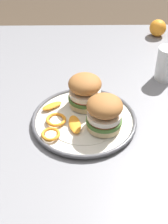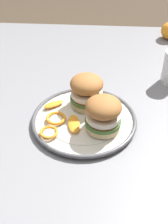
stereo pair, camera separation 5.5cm
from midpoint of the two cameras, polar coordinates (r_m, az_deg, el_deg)
The scene contains 8 objects.
dining_table at distance 0.95m, azimuth -1.68°, elevation -8.21°, with size 1.47×0.92×0.74m.
dinner_plate at distance 0.92m, azimuth 1.72°, elevation -1.51°, with size 0.31×0.31×0.02m.
sandwich_half_left at distance 0.94m, azimuth 2.18°, elevation 3.88°, with size 0.13×0.13×0.10m.
sandwich_half_right at distance 0.86m, azimuth 5.36°, elevation -0.34°, with size 0.12×0.12×0.10m.
orange_peel_curled at distance 0.87m, azimuth -4.55°, elevation -3.75°, with size 0.05×0.05×0.01m.
orange_peel_strip_long at distance 0.89m, azimuth -0.05°, elevation -2.17°, with size 0.08×0.05×0.01m.
orange_peel_strip_short at distance 0.96m, azimuth -3.89°, elevation 1.37°, with size 0.06×0.07×0.01m.
orange_peel_small_curl at distance 0.91m, azimuth -3.38°, elevation -1.20°, with size 0.08×0.08×0.01m.
Camera 2 is at (-0.64, -0.10, 1.36)m, focal length 50.59 mm.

